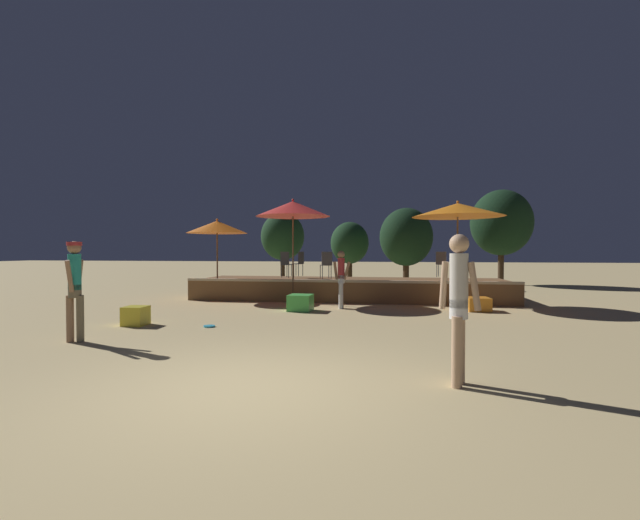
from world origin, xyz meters
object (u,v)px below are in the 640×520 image
object	(u,v)px
person_2	(459,301)
bistro_chair_1	(299,261)
frisbee_disc	(209,326)
background_tree_3	(350,243)
person_0	(75,284)
cube_seat_2	(300,303)
cube_seat_0	(478,304)
background_tree_1	(406,237)
bistro_chair_0	(326,262)
cube_seat_1	(136,316)
background_tree_2	(501,223)
patio_umbrella_1	(293,209)
bistro_chair_2	(441,262)
bistro_chair_3	(286,262)
background_tree_0	(283,236)
patio_umbrella_0	(217,227)
person_1	(341,277)
patio_umbrella_2	(458,210)

from	to	relation	value
person_2	bistro_chair_1	world-z (taller)	person_2
frisbee_disc	background_tree_3	size ratio (longest dim) A/B	0.08
person_0	cube_seat_2	bearing A→B (deg)	42.36
cube_seat_0	background_tree_1	bearing A→B (deg)	101.93
bistro_chair_0	frisbee_disc	size ratio (longest dim) A/B	3.60
cube_seat_1	background_tree_2	size ratio (longest dim) A/B	0.11
cube_seat_1	person_2	xyz separation A→B (m)	(6.52, -3.31, 0.85)
patio_umbrella_1	bistro_chair_2	world-z (taller)	patio_umbrella_1
bistro_chair_3	background_tree_3	xyz separation A→B (m)	(1.44, 8.18, 0.79)
cube_seat_1	background_tree_3	distance (m)	14.37
cube_seat_0	background_tree_0	bearing A→B (deg)	123.17
patio_umbrella_0	background_tree_1	distance (m)	9.27
bistro_chair_3	patio_umbrella_1	bearing A→B (deg)	140.00
cube_seat_0	person_0	bearing A→B (deg)	-146.24
cube_seat_0	bistro_chair_3	xyz separation A→B (m)	(-5.99, 1.97, 1.11)
person_1	frisbee_disc	world-z (taller)	person_1
cube_seat_1	bistro_chair_0	xyz separation A→B (m)	(3.57, 5.30, 1.08)
bistro_chair_2	person_1	bearing A→B (deg)	62.83
person_1	person_2	world-z (taller)	person_2
cube_seat_0	person_0	distance (m)	9.85
patio_umbrella_0	bistro_chair_3	size ratio (longest dim) A/B	3.11
patio_umbrella_0	cube_seat_1	size ratio (longest dim) A/B	5.52
bistro_chair_3	background_tree_3	bearing A→B (deg)	-76.73
bistro_chair_0	background_tree_0	size ratio (longest dim) A/B	0.22
patio_umbrella_1	background_tree_2	distance (m)	12.39
person_1	background_tree_3	xyz separation A→B (m)	(-0.71, 10.26, 1.18)
cube_seat_2	bistro_chair_3	xyz separation A→B (m)	(-1.08, 2.73, 1.07)
bistro_chair_2	bistro_chair_3	size ratio (longest dim) A/B	1.00
cube_seat_1	person_2	bearing A→B (deg)	-26.90
patio_umbrella_2	background_tree_3	world-z (taller)	patio_umbrella_2
patio_umbrella_1	frisbee_disc	distance (m)	5.62
cube_seat_0	patio_umbrella_1	bearing A→B (deg)	168.93
cube_seat_0	bistro_chair_1	xyz separation A→B (m)	(-5.74, 2.98, 1.11)
patio_umbrella_2	cube_seat_0	distance (m)	3.08
person_0	background_tree_2	size ratio (longest dim) A/B	0.39
bistro_chair_3	frisbee_disc	size ratio (longest dim) A/B	3.60
patio_umbrella_1	bistro_chair_1	world-z (taller)	patio_umbrella_1
bistro_chair_2	bistro_chair_3	bearing A→B (deg)	29.83
bistro_chair_3	cube_seat_0	bearing A→B (deg)	-174.92
background_tree_1	patio_umbrella_2	bearing A→B (deg)	-78.74
cube_seat_1	person_2	world-z (taller)	person_2
patio_umbrella_2	person_1	bearing A→B (deg)	-157.56
cube_seat_1	patio_umbrella_0	bearing A→B (deg)	92.41
patio_umbrella_1	cube_seat_2	bearing A→B (deg)	-70.97
bistro_chair_3	frisbee_disc	distance (m)	5.71
patio_umbrella_0	background_tree_0	bearing A→B (deg)	94.02
frisbee_disc	person_2	bearing A→B (deg)	-35.15
patio_umbrella_2	person_0	bearing A→B (deg)	-139.00
patio_umbrella_0	person_2	distance (m)	10.91
patio_umbrella_0	cube_seat_1	distance (m)	5.64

